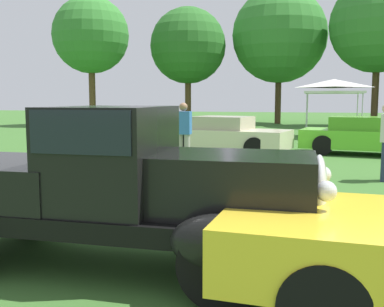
# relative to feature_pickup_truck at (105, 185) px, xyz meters

# --- Properties ---
(ground_plane) EXTENTS (120.00, 120.00, 0.00)m
(ground_plane) POSITION_rel_feature_pickup_truck_xyz_m (-0.83, 0.58, -0.87)
(ground_plane) COLOR #386628
(feature_pickup_truck) EXTENTS (4.65, 1.87, 1.70)m
(feature_pickup_truck) POSITION_rel_feature_pickup_truck_xyz_m (0.00, 0.00, 0.00)
(feature_pickup_truck) COLOR black
(feature_pickup_truck) RESTS_ON ground_plane
(show_car_charcoal) EXTENTS (4.36, 2.74, 1.22)m
(show_car_charcoal) POSITION_rel_feature_pickup_truck_xyz_m (-5.14, 12.41, -0.27)
(show_car_charcoal) COLOR #28282D
(show_car_charcoal) RESTS_ON ground_plane
(show_car_cream) EXTENTS (4.27, 2.46, 1.22)m
(show_car_cream) POSITION_rel_feature_pickup_truck_xyz_m (-0.66, 10.38, -0.27)
(show_car_cream) COLOR beige
(show_car_cream) RESTS_ON ground_plane
(show_car_lime) EXTENTS (4.03, 2.27, 1.22)m
(show_car_lime) POSITION_rel_feature_pickup_truck_xyz_m (3.62, 11.22, -0.27)
(show_car_lime) COLOR #60C62D
(show_car_lime) RESTS_ON ground_plane
(spectator_near_truck) EXTENTS (0.40, 0.25, 1.69)m
(spectator_near_truck) POSITION_rel_feature_pickup_truck_xyz_m (-1.20, 7.21, 0.04)
(spectator_near_truck) COLOR #9E998E
(spectator_near_truck) RESTS_ON ground_plane
(canopy_tent_left_field) EXTENTS (2.62, 2.62, 2.71)m
(canopy_tent_left_field) POSITION_rel_feature_pickup_truck_xyz_m (2.98, 18.06, 1.55)
(canopy_tent_left_field) COLOR #B7B7BC
(canopy_tent_left_field) RESTS_ON ground_plane
(treeline_far_left) EXTENTS (5.14, 5.14, 8.67)m
(treeline_far_left) POSITION_rel_feature_pickup_truck_xyz_m (-12.60, 24.34, 5.20)
(treeline_far_left) COLOR brown
(treeline_far_left) RESTS_ON ground_plane
(treeline_mid_left) EXTENTS (5.41, 5.41, 8.30)m
(treeline_mid_left) POSITION_rel_feature_pickup_truck_xyz_m (-6.73, 27.75, 4.71)
(treeline_mid_left) COLOR brown
(treeline_mid_left) RESTS_ON ground_plane
(treeline_center) EXTENTS (6.80, 6.80, 9.75)m
(treeline_center) POSITION_rel_feature_pickup_truck_xyz_m (-0.45, 29.79, 5.47)
(treeline_center) COLOR #47331E
(treeline_center) RESTS_ON ground_plane
(treeline_mid_right) EXTENTS (6.15, 6.15, 9.63)m
(treeline_mid_right) POSITION_rel_feature_pickup_truck_xyz_m (5.96, 27.83, 5.67)
(treeline_mid_right) COLOR #47331E
(treeline_mid_right) RESTS_ON ground_plane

